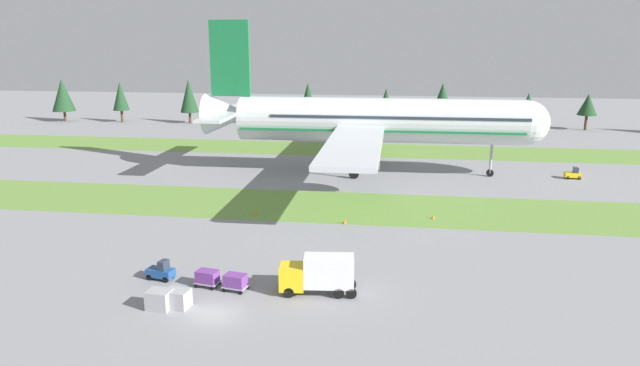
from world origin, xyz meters
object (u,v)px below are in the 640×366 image
(cargo_dolly_lead, at_px, (207,277))
(uld_container_1, at_px, (178,299))
(airliner, at_px, (373,120))
(ground_crew_loader, at_px, (281,276))
(ground_crew_marshaller, at_px, (334,260))
(taxiway_marker_1, at_px, (345,221))
(cargo_dolly_second, at_px, (235,281))
(catering_truck, at_px, (319,273))
(uld_container_0, at_px, (159,300))
(taxiway_marker_2, at_px, (433,217))
(taxiway_marker_0, at_px, (256,213))
(baggage_tug, at_px, (161,271))
(pushback_tractor, at_px, (573,174))

(cargo_dolly_lead, xyz_separation_m, uld_container_1, (-1.10, -4.58, -0.12))
(airliner, distance_m, ground_crew_loader, 49.78)
(ground_crew_marshaller, height_order, taxiway_marker_1, ground_crew_marshaller)
(cargo_dolly_second, xyz_separation_m, catering_truck, (7.69, 0.49, 1.03))
(ground_crew_marshaller, bearing_deg, catering_truck, 170.42)
(uld_container_0, relative_size, taxiway_marker_2, 4.18)
(taxiway_marker_0, bearing_deg, cargo_dolly_second, -80.24)
(airliner, height_order, ground_crew_marshaller, airliner)
(cargo_dolly_second, bearing_deg, uld_container_1, 146.21)
(cargo_dolly_lead, bearing_deg, taxiway_marker_1, -16.94)
(ground_crew_marshaller, xyz_separation_m, taxiway_marker_2, (10.69, 18.54, -0.71))
(catering_truck, bearing_deg, taxiway_marker_1, -6.70)
(ground_crew_loader, distance_m, taxiway_marker_2, 27.89)
(airliner, relative_size, catering_truck, 10.07)
(baggage_tug, height_order, uld_container_0, baggage_tug)
(catering_truck, xyz_separation_m, ground_crew_loader, (-3.77, 1.14, -1.01))
(taxiway_marker_0, bearing_deg, taxiway_marker_2, 3.60)
(cargo_dolly_second, xyz_separation_m, uld_container_1, (-3.95, -4.05, -0.12))
(cargo_dolly_lead, distance_m, taxiway_marker_1, 23.43)
(pushback_tractor, xyz_separation_m, uld_container_1, (-47.04, -54.82, -0.02))
(catering_truck, distance_m, taxiway_marker_2, 27.11)
(catering_truck, bearing_deg, uld_container_1, 105.27)
(pushback_tractor, relative_size, taxiway_marker_2, 5.46)
(catering_truck, distance_m, pushback_tractor, 61.50)
(cargo_dolly_second, xyz_separation_m, taxiway_marker_2, (19.04, 25.05, -0.68))
(catering_truck, height_order, taxiway_marker_0, catering_truck)
(catering_truck, bearing_deg, airliner, -8.31)
(baggage_tug, distance_m, cargo_dolly_second, 7.93)
(cargo_dolly_lead, distance_m, taxiway_marker_0, 23.11)
(pushback_tractor, xyz_separation_m, taxiway_marker_2, (-24.06, -25.72, -0.58))
(baggage_tug, distance_m, uld_container_1, 6.70)
(uld_container_1, bearing_deg, taxiway_marker_2, 51.70)
(airliner, relative_size, ground_crew_loader, 41.43)
(cargo_dolly_second, bearing_deg, baggage_tug, 90.00)
(cargo_dolly_lead, relative_size, taxiway_marker_0, 4.95)
(taxiway_marker_1, bearing_deg, taxiway_marker_0, 169.25)
(uld_container_1, distance_m, taxiway_marker_2, 37.09)
(airliner, xyz_separation_m, taxiway_marker_1, (-1.75, -29.05, -8.93))
(airliner, xyz_separation_m, cargo_dolly_lead, (-12.53, -49.85, -8.33))
(catering_truck, xyz_separation_m, ground_crew_marshaller, (0.66, 6.02, -1.01))
(baggage_tug, xyz_separation_m, taxiway_marker_1, (15.73, 19.88, -0.50))
(uld_container_1, bearing_deg, uld_container_0, -161.25)
(ground_crew_marshaller, bearing_deg, ground_crew_loader, 134.41)
(ground_crew_marshaller, xyz_separation_m, ground_crew_loader, (-4.43, -4.88, 0.00))
(uld_container_1, bearing_deg, ground_crew_marshaller, 40.64)
(uld_container_1, bearing_deg, catering_truck, 21.30)
(pushback_tractor, xyz_separation_m, taxiway_marker_0, (-47.15, -27.17, -0.57))
(baggage_tug, distance_m, catering_truck, 15.55)
(taxiway_marker_1, bearing_deg, ground_crew_loader, -101.52)
(pushback_tractor, bearing_deg, baggage_tug, 133.44)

